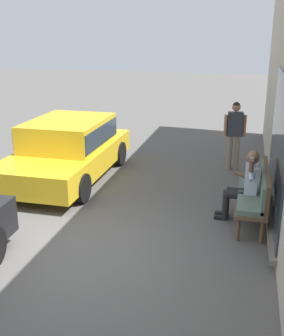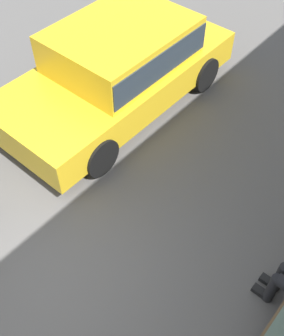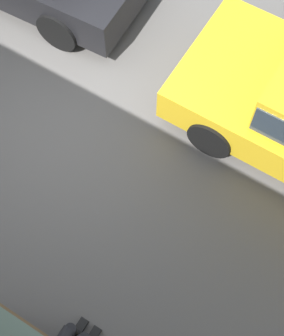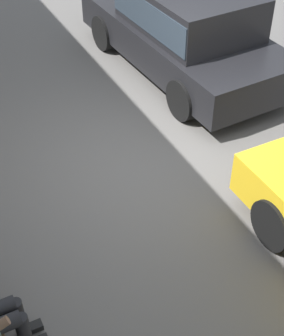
% 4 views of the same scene
% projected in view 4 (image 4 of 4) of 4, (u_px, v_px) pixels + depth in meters
% --- Properties ---
extents(ground_plane, '(60.00, 60.00, 0.00)m').
position_uv_depth(ground_plane, '(150.00, 163.00, 7.10)').
color(ground_plane, '#565451').
extents(parked_car_mid, '(4.34, 2.03, 1.52)m').
position_uv_depth(parked_car_mid, '(185.00, 26.00, 8.57)').
color(parked_car_mid, black).
rests_on(parked_car_mid, ground_plane).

